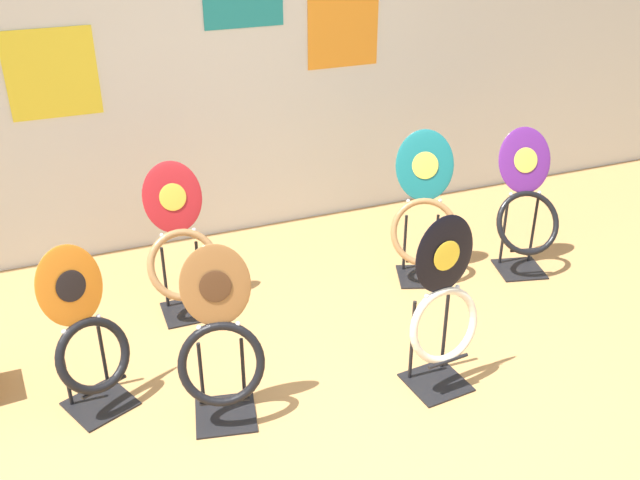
# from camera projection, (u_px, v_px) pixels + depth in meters

# --- Properties ---
(ground_plane) EXTENTS (14.00, 14.00, 0.00)m
(ground_plane) POSITION_uv_depth(u_px,v_px,m) (353.00, 478.00, 3.01)
(ground_plane) COLOR #B7844C
(wall_back) EXTENTS (8.00, 0.07, 2.60)m
(wall_back) POSITION_uv_depth(u_px,v_px,m) (195.00, 46.00, 4.41)
(wall_back) COLOR silver
(wall_back) RESTS_ON ground_plane
(toilet_seat_display_woodgrain) EXTENTS (0.42, 0.33, 0.86)m
(toilet_seat_display_woodgrain) POSITION_uv_depth(u_px,v_px,m) (221.00, 350.00, 3.18)
(toilet_seat_display_woodgrain) COLOR black
(toilet_seat_display_woodgrain) RESTS_ON ground_plane
(toilet_seat_display_teal_sax) EXTENTS (0.48, 0.46, 0.91)m
(toilet_seat_display_teal_sax) POSITION_uv_depth(u_px,v_px,m) (424.00, 214.00, 4.31)
(toilet_seat_display_teal_sax) COLOR black
(toilet_seat_display_teal_sax) RESTS_ON ground_plane
(toilet_seat_display_crimson_swirl) EXTENTS (0.41, 0.37, 0.86)m
(toilet_seat_display_crimson_swirl) POSITION_uv_depth(u_px,v_px,m) (181.00, 250.00, 3.97)
(toilet_seat_display_crimson_swirl) COLOR black
(toilet_seat_display_crimson_swirl) RESTS_ON ground_plane
(toilet_seat_display_purple_note) EXTENTS (0.45, 0.45, 0.89)m
(toilet_seat_display_purple_note) POSITION_uv_depth(u_px,v_px,m) (526.00, 205.00, 4.39)
(toilet_seat_display_purple_note) COLOR black
(toilet_seat_display_purple_note) RESTS_ON ground_plane
(toilet_seat_display_orange_sun) EXTENTS (0.41, 0.38, 0.82)m
(toilet_seat_display_orange_sun) POSITION_uv_depth(u_px,v_px,m) (88.00, 342.00, 3.26)
(toilet_seat_display_orange_sun) COLOR black
(toilet_seat_display_orange_sun) RESTS_ON ground_plane
(toilet_seat_display_jazz_black) EXTENTS (0.39, 0.30, 0.92)m
(toilet_seat_display_jazz_black) POSITION_uv_depth(u_px,v_px,m) (443.00, 307.00, 3.35)
(toilet_seat_display_jazz_black) COLOR black
(toilet_seat_display_jazz_black) RESTS_ON ground_plane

